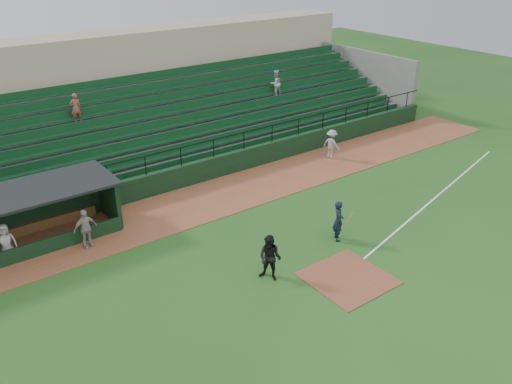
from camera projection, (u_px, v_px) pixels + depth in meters
ground at (330, 267)px, 21.21m from camera, size 90.00×90.00×0.00m
warning_track at (221, 196)px, 27.00m from camera, size 40.00×4.00×0.03m
home_plate_dirt at (348, 278)px, 20.48m from camera, size 3.00×3.00×0.03m
foul_line at (430, 202)px, 26.36m from camera, size 17.49×4.44×0.01m
stadium_structure at (144, 113)px, 32.14m from camera, size 38.00×13.08×6.40m
dugout at (7, 215)px, 22.35m from camera, size 8.90×3.20×2.42m
batter_at_plate at (338, 221)px, 22.75m from camera, size 1.16×0.81×1.86m
umpire at (270, 258)px, 20.07m from camera, size 1.08×1.15×1.88m
runner at (331, 144)px, 31.26m from camera, size 0.87×1.24×1.75m
dugout_player_a at (85, 229)px, 22.17m from camera, size 1.07×0.55×1.75m
dugout_player_b at (6, 243)px, 21.21m from camera, size 0.92×0.70×1.68m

